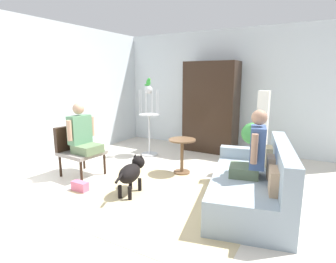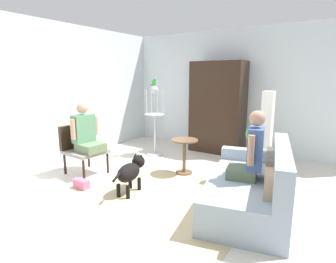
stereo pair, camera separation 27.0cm
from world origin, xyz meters
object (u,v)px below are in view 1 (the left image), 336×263
object	(u,v)px
person_on_couch	(253,150)
handbag	(80,186)
armchair	(77,147)
dog	(131,172)
person_on_armchair	(82,134)
column_lamp	(262,133)
bird_cage_stand	(149,118)
couch	(255,185)
parrot	(148,82)
potted_plant	(253,140)
armoire_cabinet	(211,107)
round_end_table	(182,151)

from	to	relation	value
person_on_couch	handbag	distance (m)	2.58
armchair	dog	world-z (taller)	armchair
person_on_armchair	column_lamp	world-z (taller)	column_lamp
column_lamp	handbag	distance (m)	3.16
person_on_couch	bird_cage_stand	size ratio (longest dim) A/B	0.58
couch	person_on_armchair	size ratio (longest dim) A/B	2.39
parrot	handbag	distance (m)	2.63
bird_cage_stand	dog	bearing A→B (deg)	-63.71
couch	column_lamp	world-z (taller)	column_lamp
couch	person_on_couch	distance (m)	0.48
person_on_couch	armchair	bearing A→B (deg)	-174.89
column_lamp	armchair	bearing A→B (deg)	-148.66
couch	potted_plant	xyz separation A→B (m)	(-0.37, 1.49, 0.27)
potted_plant	person_on_couch	bearing A→B (deg)	-77.57
armchair	person_on_couch	distance (m)	2.97
couch	armoire_cabinet	distance (m)	2.90
couch	armchair	xyz separation A→B (m)	(-2.99, -0.30, 0.20)
person_on_couch	armoire_cabinet	distance (m)	2.83
person_on_couch	dog	bearing A→B (deg)	-164.79
couch	dog	world-z (taller)	couch
couch	bird_cage_stand	distance (m)	2.94
couch	armchair	bearing A→B (deg)	-174.26
person_on_armchair	parrot	xyz separation A→B (m)	(0.26, 1.65, 0.83)
armoire_cabinet	dog	bearing A→B (deg)	-92.39
round_end_table	person_on_armchair	bearing A→B (deg)	-145.47
armchair	handbag	world-z (taller)	armchair
couch	column_lamp	xyz separation A→B (m)	(-0.22, 1.39, 0.43)
person_on_couch	parrot	world-z (taller)	parrot
armchair	bird_cage_stand	bearing A→B (deg)	75.49
dog	armoire_cabinet	distance (m)	2.91
person_on_armchair	handbag	world-z (taller)	person_on_armchair
armchair	round_end_table	xyz separation A→B (m)	(1.57, 0.96, -0.10)
armchair	handbag	xyz separation A→B (m)	(0.59, -0.51, -0.42)
armchair	column_lamp	world-z (taller)	column_lamp
person_on_armchair	dog	world-z (taller)	person_on_armchair
potted_plant	handbag	world-z (taller)	potted_plant
person_on_armchair	round_end_table	bearing A→B (deg)	34.53
potted_plant	handbag	xyz separation A→B (m)	(-2.02, -2.30, -0.50)
armchair	parrot	bearing A→B (deg)	75.61
armchair	dog	size ratio (longest dim) A/B	1.07
person_on_couch	armoire_cabinet	xyz separation A→B (m)	(-1.51, 2.39, 0.24)
round_end_table	armoire_cabinet	world-z (taller)	armoire_cabinet
armchair	column_lamp	bearing A→B (deg)	31.34
couch	armchair	world-z (taller)	couch
couch	potted_plant	distance (m)	1.56
armoire_cabinet	parrot	bearing A→B (deg)	-135.12
bird_cage_stand	armoire_cabinet	size ratio (longest dim) A/B	0.74
parrot	potted_plant	world-z (taller)	parrot
couch	dog	bearing A→B (deg)	-163.95
bird_cage_stand	round_end_table	bearing A→B (deg)	-30.57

